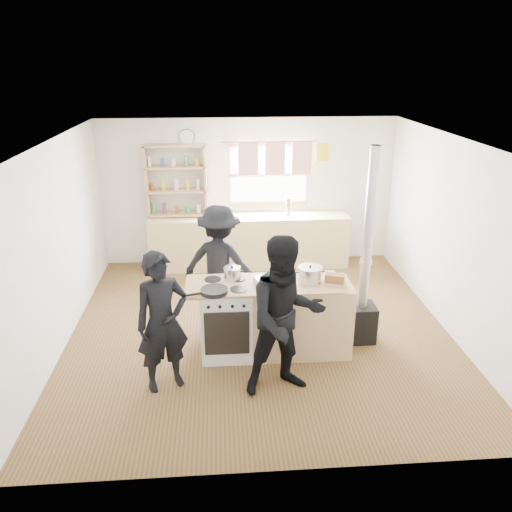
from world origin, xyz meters
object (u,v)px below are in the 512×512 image
object	(u,v)px
bread_board	(334,280)
person_far	(220,263)
roast_tray	(272,281)
stockpot_counter	(310,274)
person_near_left	(162,322)
person_near_right	(286,317)
skillet_greens	(214,291)
flue_heater	(363,294)
thermos	(288,208)
cooking_island	(275,317)
stockpot_stove	(232,273)

from	to	relation	value
bread_board	person_far	bearing A→B (deg)	142.07
roast_tray	stockpot_counter	bearing A→B (deg)	4.58
roast_tray	bread_board	distance (m)	0.73
person_near_left	person_near_right	world-z (taller)	person_near_right
skillet_greens	flue_heater	size ratio (longest dim) A/B	0.15
flue_heater	person_near_left	world-z (taller)	flue_heater
thermos	cooking_island	bearing A→B (deg)	-100.67
bread_board	cooking_island	bearing A→B (deg)	173.68
cooking_island	bread_board	world-z (taller)	bread_board
stockpot_stove	stockpot_counter	size ratio (longest dim) A/B	0.72
roast_tray	flue_heater	distance (m)	1.24
thermos	stockpot_counter	xyz separation A→B (m)	(-0.12, -2.77, -0.01)
person_near_left	person_near_right	bearing A→B (deg)	-30.01
flue_heater	thermos	bearing A→B (deg)	103.27
person_near_left	cooking_island	bearing A→B (deg)	2.43
person_near_right	person_near_left	bearing A→B (deg)	161.74
roast_tray	stockpot_counter	distance (m)	0.45
thermos	person_far	bearing A→B (deg)	-123.26
flue_heater	person_far	world-z (taller)	flue_heater
person_near_right	roast_tray	bearing A→B (deg)	83.52
skillet_greens	stockpot_counter	world-z (taller)	stockpot_counter
thermos	person_far	distance (m)	2.16
roast_tray	person_near_right	xyz separation A→B (m)	(0.06, -0.73, -0.08)
thermos	stockpot_counter	distance (m)	2.77
flue_heater	cooking_island	bearing A→B (deg)	-170.26
stockpot_stove	flue_heater	xyz separation A→B (m)	(1.64, 0.04, -0.35)
stockpot_counter	person_near_left	bearing A→B (deg)	-160.04
bread_board	person_near_right	size ratio (longest dim) A/B	0.19
cooking_island	person_far	world-z (taller)	person_far
roast_tray	person_near_left	distance (m)	1.37
cooking_island	person_near_right	xyz separation A→B (m)	(0.02, -0.77, 0.42)
thermos	stockpot_counter	size ratio (longest dim) A/B	0.98
stockpot_stove	person_near_right	size ratio (longest dim) A/B	0.12
cooking_island	stockpot_counter	size ratio (longest dim) A/B	6.88
thermos	bread_board	xyz separation A→B (m)	(0.16, -2.85, -0.06)
cooking_island	person_near_left	distance (m)	1.45
bread_board	person_near_left	distance (m)	2.04
bread_board	stockpot_stove	bearing A→B (deg)	169.15
bread_board	skillet_greens	bearing A→B (deg)	-174.24
flue_heater	stockpot_stove	bearing A→B (deg)	-178.58
person_near_left	person_near_right	distance (m)	1.31
skillet_greens	roast_tray	distance (m)	0.71
stockpot_counter	roast_tray	bearing A→B (deg)	-175.42
person_near_right	person_far	size ratio (longest dim) A/B	1.10
person_near_left	person_far	distance (m)	1.70
person_near_right	person_far	world-z (taller)	person_near_right
person_near_left	person_far	bearing A→B (deg)	45.49
cooking_island	stockpot_counter	distance (m)	0.69
stockpot_counter	person_near_right	size ratio (longest dim) A/B	0.16
stockpot_stove	person_far	world-z (taller)	person_far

